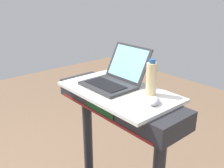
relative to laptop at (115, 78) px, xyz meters
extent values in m
cylinder|color=#28282D|center=(-0.26, -0.04, -0.60)|extent=(0.07, 0.07, 0.84)
cube|color=#28282D|center=(0.08, -0.04, -0.12)|extent=(0.90, 0.28, 0.11)
cube|color=#0C3F19|center=(0.08, -0.18, -0.12)|extent=(0.24, 0.01, 0.06)
cube|color=maroon|center=(0.08, -0.18, -0.17)|extent=(0.81, 0.00, 0.02)
cube|color=white|center=(0.08, -0.04, -0.06)|extent=(0.72, 0.42, 0.02)
cube|color=#2D2D30|center=(0.00, -0.06, -0.04)|extent=(0.32, 0.23, 0.02)
cube|color=black|center=(0.00, -0.07, -0.03)|extent=(0.26, 0.13, 0.00)
cube|color=#2D2D30|center=(0.00, 0.12, 0.08)|extent=(0.32, 0.11, 0.21)
cube|color=#8CCCF2|center=(0.00, 0.11, 0.08)|extent=(0.28, 0.10, 0.18)
ellipsoid|color=#B2B2B7|center=(0.35, -0.03, -0.03)|extent=(0.10, 0.12, 0.03)
cylinder|color=beige|center=(0.25, 0.05, 0.05)|extent=(0.06, 0.06, 0.19)
cylinder|color=#2659A5|center=(0.25, 0.05, 0.15)|extent=(0.03, 0.03, 0.02)
camera|label=1|loc=(1.12, -0.99, 0.52)|focal=40.65mm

